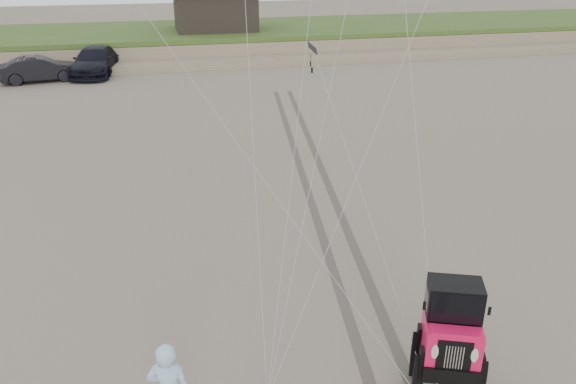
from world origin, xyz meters
name	(u,v)px	position (x,y,z in m)	size (l,w,h in m)	color
ground	(341,368)	(0.00, 0.00, 0.00)	(160.00, 160.00, 0.00)	#6B6054
dune_ridge	(190,41)	(0.00, 37.50, 0.82)	(160.00, 14.25, 1.73)	#7A6B54
cabin	(215,9)	(2.00, 37.00, 3.24)	(6.40, 5.40, 3.35)	black
truck_b	(40,69)	(-9.86, 28.88, 0.77)	(1.64, 4.70, 1.55)	black
truck_c	(95,61)	(-6.70, 30.30, 0.86)	(2.41, 5.92, 1.72)	black
jeep	(449,352)	(1.69, -1.06, 0.92)	(2.13, 4.93, 1.84)	#EE124E
tire_tracks	(322,198)	(2.00, 8.00, 0.00)	(5.22, 29.74, 0.01)	#4C443D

